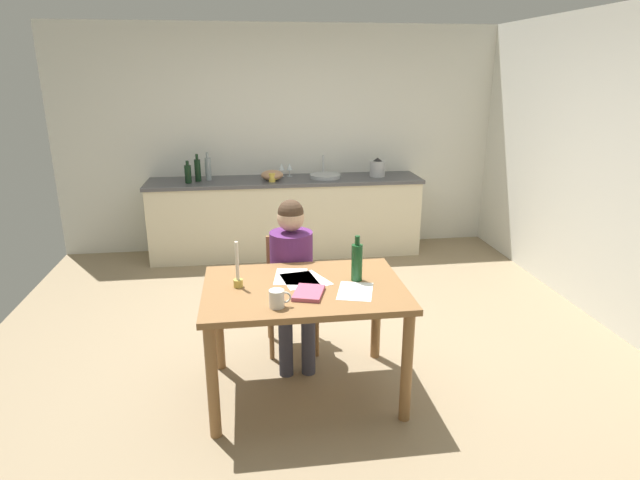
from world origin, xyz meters
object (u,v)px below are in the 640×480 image
(dining_table, at_px, (304,302))
(coffee_mug, at_px, (277,299))
(candlestick, at_px, (238,274))
(bottle_vinegar, at_px, (198,170))
(wine_glass_near_sink, at_px, (290,167))
(stovetop_kettle, at_px, (377,168))
(mixing_bowl, at_px, (272,175))
(chair_at_table, at_px, (291,287))
(person_seated, at_px, (292,270))
(teacup_on_counter, at_px, (272,177))
(book_magazine, at_px, (309,293))
(sink_unit, at_px, (325,176))
(bottle_oil, at_px, (188,174))
(wine_bottle_on_table, at_px, (357,262))
(bottle_wine_red, at_px, (208,168))
(wine_glass_by_kettle, at_px, (282,167))

(dining_table, height_order, coffee_mug, coffee_mug)
(dining_table, relative_size, candlestick, 4.24)
(bottle_vinegar, relative_size, wine_glass_near_sink, 1.98)
(coffee_mug, height_order, stovetop_kettle, stovetop_kettle)
(mixing_bowl, xyz_separation_m, stovetop_kettle, (1.23, 0.05, 0.04))
(coffee_mug, bearing_deg, chair_at_table, 80.72)
(person_seated, height_order, teacup_on_counter, person_seated)
(book_magazine, bearing_deg, stovetop_kettle, 86.22)
(sink_unit, relative_size, bottle_oil, 1.47)
(stovetop_kettle, relative_size, wine_glass_near_sink, 1.43)
(chair_at_table, bearing_deg, wine_glass_near_sink, 85.25)
(wine_bottle_on_table, distance_m, bottle_vinegar, 3.09)
(book_magazine, xyz_separation_m, stovetop_kettle, (1.17, 3.03, 0.21))
(person_seated, height_order, candlestick, person_seated)
(person_seated, xyz_separation_m, stovetop_kettle, (1.21, 2.35, 0.32))
(wine_bottle_on_table, distance_m, mixing_bowl, 2.81)
(sink_unit, xyz_separation_m, stovetop_kettle, (0.62, -0.00, 0.08))
(sink_unit, distance_m, teacup_on_counter, 0.64)
(dining_table, relative_size, wine_bottle_on_table, 4.21)
(bottle_vinegar, relative_size, bottle_wine_red, 0.97)
(candlestick, height_order, bottle_vinegar, bottle_vinegar)
(coffee_mug, height_order, mixing_bowl, mixing_bowl)
(wine_glass_by_kettle, bearing_deg, bottle_oil, -167.20)
(wine_glass_by_kettle, bearing_deg, coffee_mug, -94.50)
(chair_at_table, distance_m, bottle_wine_red, 2.42)
(wine_glass_near_sink, bearing_deg, wine_glass_by_kettle, 180.00)
(bottle_oil, bearing_deg, chair_at_table, -65.91)
(person_seated, height_order, wine_glass_by_kettle, person_seated)
(chair_at_table, height_order, wine_glass_by_kettle, wine_glass_by_kettle)
(sink_unit, height_order, mixing_bowl, sink_unit)
(bottle_wine_red, bearing_deg, teacup_on_counter, -15.00)
(sink_unit, bearing_deg, bottle_wine_red, 178.45)
(bottle_wine_red, bearing_deg, wine_glass_near_sink, 6.75)
(dining_table, relative_size, bottle_oil, 5.20)
(wine_glass_by_kettle, bearing_deg, dining_table, -91.39)
(wine_bottle_on_table, distance_m, stovetop_kettle, 2.96)
(wine_glass_by_kettle, bearing_deg, candlestick, -99.28)
(wine_glass_by_kettle, relative_size, teacup_on_counter, 1.37)
(teacup_on_counter, bearing_deg, bottle_wine_red, 165.00)
(coffee_mug, height_order, bottle_wine_red, bottle_wine_red)
(stovetop_kettle, xyz_separation_m, wine_glass_near_sink, (-1.02, 0.15, 0.01))
(candlestick, relative_size, book_magazine, 1.28)
(bottle_wine_red, xyz_separation_m, wine_glass_by_kettle, (0.83, 0.11, -0.03))
(person_seated, xyz_separation_m, book_magazine, (0.04, -0.68, 0.10))
(chair_at_table, relative_size, sink_unit, 2.40)
(mixing_bowl, bearing_deg, dining_table, -89.02)
(bottle_vinegar, bearing_deg, candlestick, -80.83)
(dining_table, bearing_deg, bottle_oil, 109.16)
(coffee_mug, xyz_separation_m, bottle_vinegar, (-0.69, 3.17, 0.21))
(stovetop_kettle, height_order, wine_glass_near_sink, stovetop_kettle)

